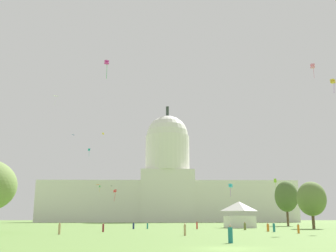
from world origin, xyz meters
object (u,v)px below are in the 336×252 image
object	(u,v)px
person_teal_deep_crowd	(274,227)
kite_turquoise_mid	(89,150)
event_tent	(239,214)
kite_green_low	(100,187)
person_teal_near_tent	(230,235)
kite_lime_low	(275,182)
person_olive_near_tree_west	(245,226)
tree_east_near	(286,196)
kite_cyan_low	(231,186)
person_tan_front_center	(185,230)
kite_blue_mid	(74,136)
tree_east_far	(312,199)
kite_magenta_mid	(107,63)
person_red_back_left	(197,225)
person_tan_lawn_far_right	(59,229)
kite_yellow_high	(103,134)
capitol_building	(167,187)
kite_gold_mid	(333,81)
person_orange_front_right	(298,229)
person_navy_near_tree_east	(133,226)
person_orange_edge_east	(268,228)
kite_orange_low	(99,185)
kite_white_high	(55,98)
person_maroon_lawn_far_left	(103,228)
kite_black_mid	(111,186)
person_teal_mid_center	(147,226)
kite_pink_mid	(313,66)
kite_red_low	(115,191)

from	to	relation	value
person_teal_deep_crowd	kite_turquoise_mid	world-z (taller)	kite_turquoise_mid
event_tent	kite_green_low	world-z (taller)	kite_green_low
person_teal_near_tent	kite_lime_low	distance (m)	91.08
person_olive_near_tree_west	kite_green_low	world-z (taller)	kite_green_low
tree_east_near	kite_cyan_low	distance (m)	19.90
tree_east_near	person_tan_front_center	world-z (taller)	tree_east_near
kite_blue_mid	tree_east_far	bearing A→B (deg)	-117.33
kite_magenta_mid	person_red_back_left	bearing A→B (deg)	5.77
person_tan_lawn_far_right	tree_east_near	bearing A→B (deg)	-145.94
tree_east_near	kite_yellow_high	distance (m)	88.05
capitol_building	tree_east_near	bearing A→B (deg)	-71.41
person_teal_deep_crowd	kite_gold_mid	xyz separation A→B (m)	(17.70, 9.13, 31.20)
person_orange_front_right	kite_lime_low	size ratio (longest dim) A/B	0.34
person_navy_near_tree_east	person_orange_edge_east	distance (m)	31.06
capitol_building	person_olive_near_tree_west	size ratio (longest dim) A/B	89.40
person_teal_deep_crowd	kite_orange_low	size ratio (longest dim) A/B	1.04
kite_turquoise_mid	kite_gold_mid	bearing A→B (deg)	31.28
person_tan_front_center	person_orange_front_right	size ratio (longest dim) A/B	1.12
person_orange_front_right	kite_white_high	bearing A→B (deg)	45.10
person_tan_lawn_far_right	kite_cyan_low	size ratio (longest dim) A/B	0.47
tree_east_near	kite_turquoise_mid	size ratio (longest dim) A/B	4.44
person_maroon_lawn_far_left	person_orange_edge_east	bearing A→B (deg)	-179.71
person_orange_edge_east	kite_black_mid	distance (m)	141.85
person_tan_front_center	kite_orange_low	world-z (taller)	kite_orange_low
person_teal_near_tent	person_teal_mid_center	bearing A→B (deg)	22.83
kite_yellow_high	person_maroon_lawn_far_left	bearing A→B (deg)	22.03
person_teal_near_tent	person_olive_near_tree_west	bearing A→B (deg)	-1.71
tree_east_far	person_teal_near_tent	distance (m)	60.66
kite_orange_low	kite_black_mid	size ratio (longest dim) A/B	0.63
kite_white_high	kite_blue_mid	size ratio (longest dim) A/B	1.59
event_tent	kite_gold_mid	distance (m)	39.64
person_maroon_lawn_far_left	kite_pink_mid	size ratio (longest dim) A/B	0.47
event_tent	person_red_back_left	size ratio (longest dim) A/B	4.38
kite_white_high	kite_gold_mid	xyz separation A→B (m)	(72.66, -42.21, -8.86)
person_maroon_lawn_far_left	person_tan_lawn_far_right	bearing A→B (deg)	59.73
tree_east_near	kite_green_low	size ratio (longest dim) A/B	4.74
kite_magenta_mid	person_orange_edge_east	bearing A→B (deg)	-32.62
kite_red_low	kite_yellow_high	size ratio (longest dim) A/B	4.10
kite_orange_low	kite_blue_mid	distance (m)	22.89
kite_cyan_low	person_teal_deep_crowd	bearing A→B (deg)	130.97
kite_gold_mid	person_olive_near_tree_west	bearing A→B (deg)	-45.90
person_orange_edge_east	kite_green_low	size ratio (longest dim) A/B	0.54
tree_east_near	kite_orange_low	bearing A→B (deg)	151.65
person_olive_near_tree_west	kite_pink_mid	distance (m)	37.75
person_navy_near_tree_east	person_maroon_lawn_far_left	xyz separation A→B (m)	(-4.23, -18.93, -0.01)
person_teal_deep_crowd	person_tan_front_center	world-z (taller)	person_tan_front_center
person_teal_deep_crowd	kite_lime_low	bearing A→B (deg)	100.17
person_tan_lawn_far_right	kite_pink_mid	distance (m)	61.99
tree_east_near	kite_white_high	bearing A→B (deg)	-179.90
kite_turquoise_mid	kite_yellow_high	xyz separation A→B (m)	(1.06, 27.32, 12.30)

